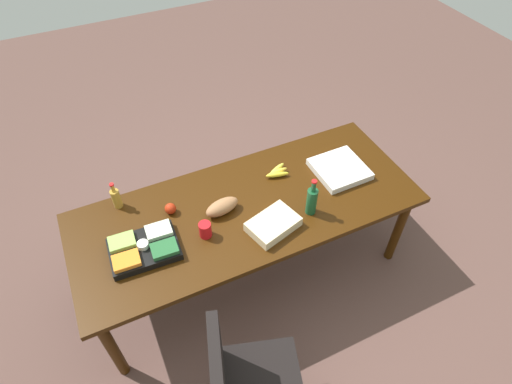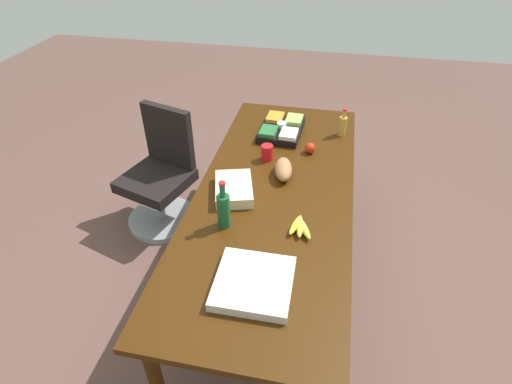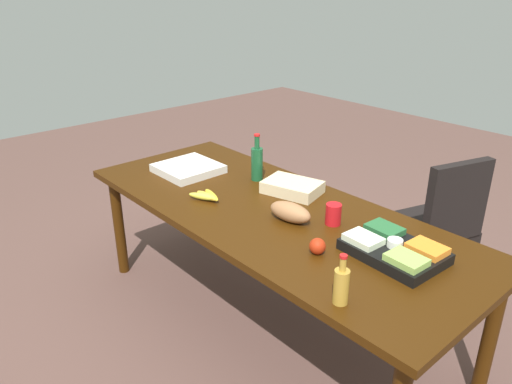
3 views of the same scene
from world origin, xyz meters
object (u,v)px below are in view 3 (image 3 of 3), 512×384
(conference_table, at_px, (271,220))
(veggie_tray, at_px, (394,249))
(bread_loaf, at_px, (290,212))
(banana_bunch, at_px, (207,196))
(wine_bottle, at_px, (257,162))
(pizza_box, at_px, (188,168))
(sheet_cake, at_px, (292,187))
(apple_red, at_px, (317,246))
(office_chair, at_px, (429,242))
(dressing_bottle, at_px, (341,285))
(red_solo_cup, at_px, (333,214))

(conference_table, relative_size, veggie_tray, 5.48)
(bread_loaf, height_order, banana_bunch, bread_loaf)
(wine_bottle, distance_m, pizza_box, 0.47)
(veggie_tray, bearing_deg, sheet_cake, -11.96)
(sheet_cake, xyz_separation_m, banana_bunch, (0.25, 0.43, -0.01))
(conference_table, xyz_separation_m, bread_loaf, (-0.17, 0.03, 0.12))
(conference_table, relative_size, bread_loaf, 9.93)
(veggie_tray, distance_m, apple_red, 0.34)
(conference_table, bearing_deg, veggie_tray, -174.46)
(bread_loaf, bearing_deg, conference_table, -8.68)
(wine_bottle, xyz_separation_m, sheet_cake, (-0.29, -0.02, -0.08))
(bread_loaf, distance_m, banana_bunch, 0.53)
(office_chair, distance_m, banana_bunch, 1.46)
(office_chair, distance_m, sheet_cake, 0.99)
(conference_table, xyz_separation_m, apple_red, (-0.49, 0.17, 0.11))
(dressing_bottle, xyz_separation_m, sheet_cake, (0.87, -0.62, -0.05))
(veggie_tray, xyz_separation_m, red_solo_cup, (0.39, -0.04, 0.02))
(dressing_bottle, distance_m, pizza_box, 1.59)
(dressing_bottle, distance_m, veggie_tray, 0.46)
(red_solo_cup, height_order, banana_bunch, red_solo_cup)
(sheet_cake, distance_m, banana_bunch, 0.50)
(wine_bottle, xyz_separation_m, apple_red, (-0.85, 0.39, -0.08))
(bread_loaf, xyz_separation_m, sheet_cake, (0.25, -0.27, -0.02))
(bread_loaf, distance_m, red_solo_cup, 0.22)
(apple_red, relative_size, red_solo_cup, 0.69)
(apple_red, bearing_deg, bread_loaf, -24.33)
(veggie_tray, bearing_deg, bread_loaf, 9.81)
(veggie_tray, relative_size, sheet_cake, 1.36)
(red_solo_cup, bearing_deg, apple_red, 117.34)
(office_chair, bearing_deg, wine_bottle, 43.52)
(dressing_bottle, relative_size, sheet_cake, 0.66)
(bread_loaf, bearing_deg, sheet_cake, -47.21)
(conference_table, distance_m, veggie_tray, 0.74)
(dressing_bottle, relative_size, banana_bunch, 1.11)
(bread_loaf, bearing_deg, apple_red, 155.67)
(wine_bottle, height_order, banana_bunch, wine_bottle)
(conference_table, distance_m, bread_loaf, 0.21)
(veggie_tray, bearing_deg, conference_table, 5.54)
(pizza_box, bearing_deg, wine_bottle, -148.21)
(apple_red, height_order, sheet_cake, apple_red)
(sheet_cake, bearing_deg, apple_red, 143.92)
(dressing_bottle, height_order, bread_loaf, dressing_bottle)
(conference_table, height_order, wine_bottle, wine_bottle)
(conference_table, relative_size, office_chair, 2.49)
(apple_red, xyz_separation_m, banana_bunch, (0.81, 0.02, -0.01))
(office_chair, distance_m, dressing_bottle, 1.49)
(conference_table, height_order, red_solo_cup, red_solo_cup)
(office_chair, height_order, banana_bunch, office_chair)
(wine_bottle, xyz_separation_m, banana_bunch, (-0.04, 0.42, -0.09))
(wine_bottle, distance_m, sheet_cake, 0.30)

